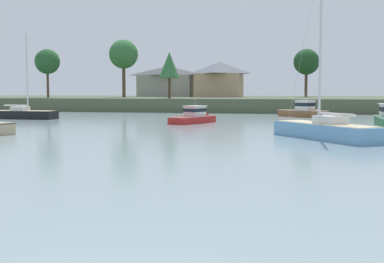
{
  "coord_description": "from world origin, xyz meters",
  "views": [
    {
      "loc": [
        3.33,
        -6.08,
        3.31
      ],
      "look_at": [
        -3.76,
        25.78,
        0.66
      ],
      "focal_mm": 46.27,
      "sensor_mm": 36.0,
      "label": 1
    }
  ],
  "objects_px": {
    "mooring_buoy_green": "(320,126)",
    "sailboat_skyblue": "(326,135)",
    "cruiser_wood": "(307,113)",
    "sailboat_black": "(23,117)",
    "cruiser_red": "(197,119)"
  },
  "relations": [
    {
      "from": "mooring_buoy_green",
      "to": "sailboat_skyblue",
      "type": "bearing_deg",
      "value": -89.96
    },
    {
      "from": "cruiser_wood",
      "to": "sailboat_skyblue",
      "type": "distance_m",
      "value": 30.15
    },
    {
      "from": "sailboat_black",
      "to": "mooring_buoy_green",
      "type": "distance_m",
      "value": 35.26
    },
    {
      "from": "cruiser_red",
      "to": "cruiser_wood",
      "type": "bearing_deg",
      "value": 51.23
    },
    {
      "from": "cruiser_wood",
      "to": "cruiser_red",
      "type": "bearing_deg",
      "value": -128.77
    },
    {
      "from": "cruiser_wood",
      "to": "sailboat_skyblue",
      "type": "bearing_deg",
      "value": -88.16
    },
    {
      "from": "sailboat_black",
      "to": "cruiser_wood",
      "type": "relative_size",
      "value": 1.5
    },
    {
      "from": "cruiser_wood",
      "to": "sailboat_skyblue",
      "type": "xyz_separation_m",
      "value": [
        0.97,
        -30.14,
        -0.18
      ]
    },
    {
      "from": "cruiser_wood",
      "to": "sailboat_skyblue",
      "type": "height_order",
      "value": "sailboat_skyblue"
    },
    {
      "from": "sailboat_black",
      "to": "sailboat_skyblue",
      "type": "distance_m",
      "value": 39.28
    },
    {
      "from": "cruiser_wood",
      "to": "mooring_buoy_green",
      "type": "distance_m",
      "value": 18.23
    },
    {
      "from": "sailboat_black",
      "to": "mooring_buoy_green",
      "type": "bearing_deg",
      "value": -10.77
    },
    {
      "from": "cruiser_wood",
      "to": "sailboat_black",
      "type": "bearing_deg",
      "value": -160.97
    },
    {
      "from": "mooring_buoy_green",
      "to": "cruiser_wood",
      "type": "bearing_deg",
      "value": 93.02
    },
    {
      "from": "cruiser_red",
      "to": "sailboat_skyblue",
      "type": "xyz_separation_m",
      "value": [
        12.53,
        -15.74,
        -0.1
      ]
    }
  ]
}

